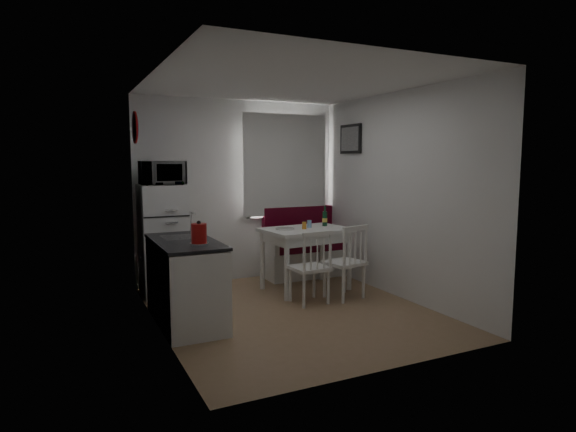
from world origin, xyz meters
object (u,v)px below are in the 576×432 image
object	(u,v)px
dining_table	(306,235)
chair_right	(348,254)
microwave	(162,173)
wine_bottle	(325,216)
bench	(310,252)
fridge	(163,240)
chair_left	(313,259)
kitchen_counter	(185,281)
kettle	(199,234)

from	to	relation	value
dining_table	chair_right	xyz separation A→B (m)	(0.25, -0.67, -0.16)
dining_table	microwave	distance (m)	2.04
chair_right	wine_bottle	size ratio (longest dim) A/B	1.85
microwave	wine_bottle	world-z (taller)	microwave
bench	wine_bottle	distance (m)	0.89
fridge	chair_right	bearing A→B (deg)	-32.32
chair_left	fridge	bearing A→B (deg)	136.54
dining_table	microwave	xyz separation A→B (m)	(-1.77, 0.56, 0.84)
kitchen_counter	fridge	xyz separation A→B (m)	(0.02, 1.24, 0.26)
fridge	microwave	distance (m)	0.87
kitchen_counter	fridge	bearing A→B (deg)	89.10
dining_table	microwave	world-z (taller)	microwave
chair_left	kettle	size ratio (longest dim) A/B	2.01
chair_left	wine_bottle	bearing A→B (deg)	48.36
bench	microwave	distance (m)	2.55
bench	chair_right	world-z (taller)	bench
bench	chair_left	world-z (taller)	bench
bench	microwave	size ratio (longest dim) A/B	2.66
dining_table	wine_bottle	size ratio (longest dim) A/B	4.18
chair_right	fridge	bearing A→B (deg)	134.98
kitchen_counter	kettle	world-z (taller)	kitchen_counter
kitchen_counter	dining_table	size ratio (longest dim) A/B	1.12
microwave	chair_left	bearing A→B (deg)	-38.86
fridge	chair_left	bearing A→B (deg)	-39.98
kitchen_counter	chair_right	bearing A→B (deg)	-0.91
chair_left	chair_right	size ratio (longest dim) A/B	0.93
fridge	kettle	distance (m)	1.68
kitchen_counter	microwave	bearing A→B (deg)	89.06
wine_bottle	microwave	bearing A→B (deg)	167.76
kitchen_counter	microwave	distance (m)	1.64
kettle	kitchen_counter	bearing A→B (deg)	96.95
chair_right	microwave	world-z (taller)	microwave
kitchen_counter	chair_left	xyz separation A→B (m)	(1.54, -0.03, 0.11)
bench	dining_table	distance (m)	0.94
kitchen_counter	microwave	xyz separation A→B (m)	(0.02, 1.19, 1.13)
chair_left	kettle	world-z (taller)	kettle
kitchen_counter	chair_left	world-z (taller)	kitchen_counter
wine_bottle	chair_right	bearing A→B (deg)	-97.43
bench	microwave	world-z (taller)	microwave
kitchen_counter	chair_left	bearing A→B (deg)	-1.07
fridge	microwave	size ratio (longest dim) A/B	2.62
bench	chair_left	xyz separation A→B (m)	(-0.70, -1.39, 0.22)
kitchen_counter	kettle	distance (m)	0.70
kitchen_counter	chair_right	distance (m)	2.04
bench	kettle	size ratio (longest dim) A/B	5.99
dining_table	wine_bottle	bearing A→B (deg)	10.56
chair_right	microwave	xyz separation A→B (m)	(-2.02, 1.23, 1.00)
dining_table	kettle	bearing A→B (deg)	-154.47
kettle	microwave	bearing A→B (deg)	91.07
chair_left	wine_bottle	distance (m)	1.06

